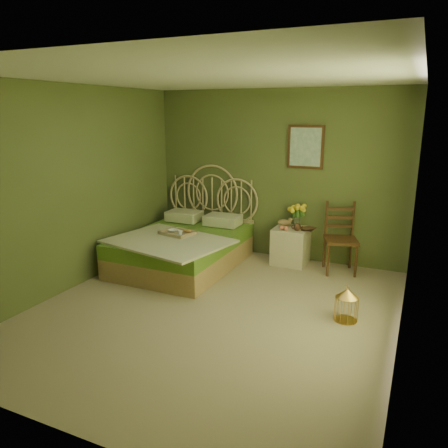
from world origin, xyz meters
The scene contains 14 objects.
floor centered at (0.00, 0.00, 0.00)m, with size 4.50×4.50×0.00m, color tan.
ceiling centered at (0.00, 0.00, 2.60)m, with size 4.50×4.50×0.00m, color silver.
wall_back centered at (0.00, 2.25, 1.30)m, with size 4.00×4.00×0.00m, color #586434.
wall_left centered at (-2.00, 0.00, 1.30)m, with size 4.50×4.50×0.00m, color #586434.
wall_right centered at (2.00, 0.00, 1.30)m, with size 4.50×4.50×0.00m, color #586434.
wall_art centered at (0.44, 2.22, 1.75)m, with size 0.54×0.04×0.64m.
bed centered at (-1.10, 1.24, 0.31)m, with size 1.79×2.26×1.40m.
nightstand centered at (0.35, 1.99, 0.35)m, with size 0.50×0.50×0.98m.
chair centered at (1.09, 1.98, 0.56)m, with size 0.57×0.57×1.01m.
birdcage centered at (1.44, 0.38, 0.18)m, with size 0.25×0.25×0.38m.
book_lower centered at (0.52, 2.00, 0.56)m, with size 0.16×0.22×0.02m, color #381E0F.
book_upper centered at (0.52, 2.00, 0.58)m, with size 0.17×0.23×0.02m, color #472819.
cereal_bowl centered at (-1.20, 1.10, 0.56)m, with size 0.15×0.15×0.04m, color white.
coffee_cup centered at (-1.02, 0.99, 0.57)m, with size 0.08×0.08×0.07m, color white.
Camera 1 is at (2.06, -4.21, 2.25)m, focal length 35.00 mm.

